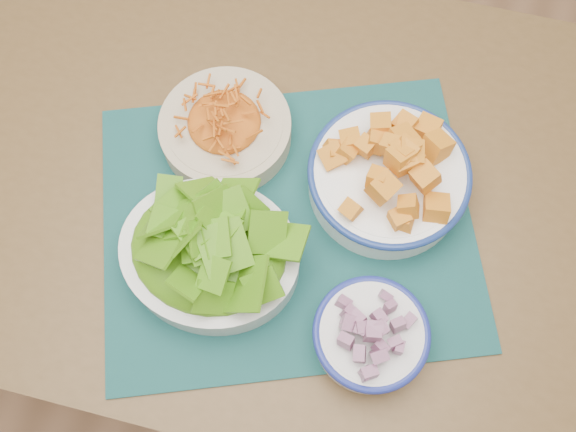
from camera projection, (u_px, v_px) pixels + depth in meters
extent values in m
plane|color=#A87751|center=(183.00, 378.00, 1.55)|extent=(4.00, 4.00, 0.00)
cube|color=brown|center=(250.00, 176.00, 0.94)|extent=(1.15, 0.80, 0.04)
cylinder|color=brown|center=(82.00, 74.00, 1.44)|extent=(0.06, 0.06, 0.71)
cylinder|color=brown|center=(525.00, 170.00, 1.36)|extent=(0.06, 0.06, 0.71)
cube|color=#0C3030|center=(288.00, 224.00, 0.89)|extent=(0.63, 0.58, 0.00)
cylinder|color=beige|center=(226.00, 130.00, 0.92)|extent=(0.19, 0.19, 0.04)
ellipsoid|color=orange|center=(223.00, 118.00, 0.89)|extent=(0.17, 0.17, 0.03)
cylinder|color=white|center=(387.00, 179.00, 0.89)|extent=(0.24, 0.24, 0.05)
torus|color=navy|center=(390.00, 172.00, 0.86)|extent=(0.22, 0.22, 0.01)
ellipsoid|color=orange|center=(393.00, 163.00, 0.84)|extent=(0.19, 0.19, 0.05)
ellipsoid|color=#307407|center=(206.00, 244.00, 0.80)|extent=(0.21, 0.18, 0.05)
cylinder|color=silver|center=(370.00, 336.00, 0.81)|extent=(0.18, 0.18, 0.05)
torus|color=navy|center=(372.00, 333.00, 0.79)|extent=(0.15, 0.15, 0.01)
ellipsoid|color=maroon|center=(374.00, 330.00, 0.78)|extent=(0.12, 0.12, 0.03)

